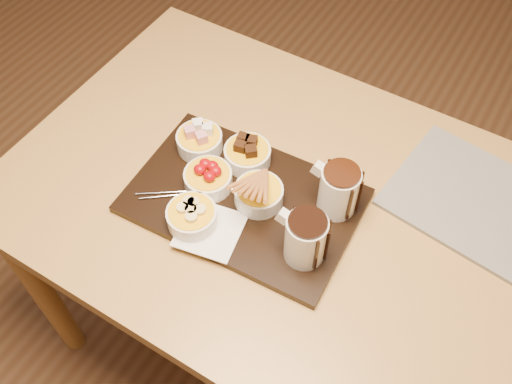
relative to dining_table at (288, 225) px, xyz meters
The scene contains 13 objects.
ground 0.65m from the dining_table, ahead, with size 5.00×5.00×0.00m, color brown.
dining_table is the anchor object (origin of this frame).
serving_board 0.15m from the dining_table, 142.52° to the right, with size 0.46×0.30×0.02m, color black.
napkin 0.22m from the dining_table, 119.90° to the right, with size 0.12×0.12×0.00m, color white.
bowl_marshmallows 0.27m from the dining_table, behind, with size 0.10×0.10×0.04m, color white.
bowl_cake 0.18m from the dining_table, 166.73° to the left, with size 0.10×0.10×0.04m, color white.
bowl_strawberries 0.22m from the dining_table, 156.49° to the right, with size 0.10×0.10×0.04m, color white.
bowl_biscotti 0.15m from the dining_table, 135.03° to the right, with size 0.10×0.10×0.04m, color white.
bowl_bananas 0.25m from the dining_table, 129.16° to the right, with size 0.10×0.10×0.04m, color white.
pitcher_dark_chocolate 0.22m from the dining_table, 50.66° to the right, with size 0.08×0.08×0.11m, color silver.
pitcher_milk_chocolate 0.20m from the dining_table, 11.81° to the left, with size 0.08×0.08×0.11m, color silver.
fondue_skewers 0.23m from the dining_table, 150.49° to the right, with size 0.26×0.03×0.01m, color silver, non-canonical shape.
newspaper 0.40m from the dining_table, 29.68° to the left, with size 0.34×0.27×0.01m, color beige.
Camera 1 is at (0.30, -0.63, 1.72)m, focal length 40.00 mm.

